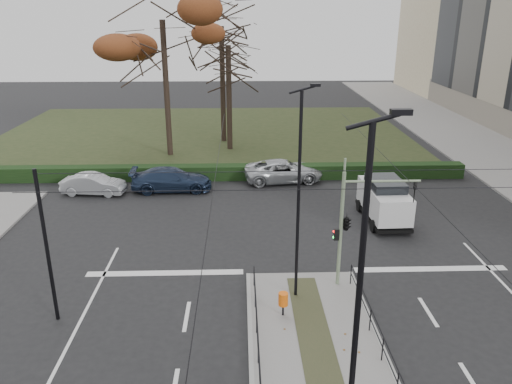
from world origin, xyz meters
TOP-DOWN VIEW (x-y plane):
  - ground at (0.00, 0.00)m, footprint 140.00×140.00m
  - sidewalk_east at (18.00, 22.00)m, footprint 8.00×90.00m
  - park at (-6.00, 32.00)m, footprint 38.00×26.00m
  - hedge at (-6.00, 18.60)m, footprint 38.00×1.00m
  - median_railing at (0.00, -2.60)m, footprint 4.14×13.24m
  - catenary at (0.00, 1.62)m, footprint 20.00×34.00m
  - traffic_light at (1.79, 4.01)m, footprint 3.38×1.94m
  - litter_bin at (-1.01, 1.78)m, footprint 0.37×0.37m
  - streetlamp_median_near at (-0.09, -5.48)m, footprint 0.77×0.16m
  - streetlamp_median_far at (-0.36, 3.18)m, footprint 0.71×0.15m
  - parked_car_second at (-11.95, 15.86)m, footprint 4.14×1.84m
  - parked_car_third at (-7.06, 16.39)m, footprint 5.24×2.29m
  - parked_car_fourth at (0.37, 18.00)m, footprint 5.60×3.09m
  - white_van at (5.34, 11.03)m, footprint 2.20×4.60m
  - rust_tree at (-8.25, 24.75)m, footprint 10.57×10.57m
  - bare_tree_center at (-4.04, 29.19)m, footprint 6.80×6.80m
  - bare_tree_near at (-3.45, 26.40)m, footprint 6.09×6.09m

SIDE VIEW (x-z plane):
  - ground at x=0.00m, z-range 0.00..0.00m
  - park at x=-6.00m, z-range 0.00..0.10m
  - sidewalk_east at x=18.00m, z-range 0.00..0.14m
  - hedge at x=-6.00m, z-range 0.00..1.00m
  - parked_car_second at x=-11.95m, z-range 0.00..1.32m
  - parked_car_fourth at x=0.37m, z-range 0.00..1.48m
  - parked_car_third at x=-7.06m, z-range 0.00..1.50m
  - litter_bin at x=-1.01m, z-range 0.34..1.29m
  - median_railing at x=0.00m, z-range 0.52..1.44m
  - white_van at x=5.34m, z-range 0.05..2.48m
  - traffic_light at x=1.79m, z-range 0.55..5.52m
  - catenary at x=0.00m, z-range 0.42..6.42m
  - streetlamp_median_far at x=-0.36m, z-range 0.21..8.73m
  - streetlamp_median_near at x=-0.09m, z-range 0.22..9.46m
  - bare_tree_near at x=-3.45m, z-range 2.30..13.46m
  - bare_tree_center at x=-4.04m, z-range 2.66..15.62m
  - rust_tree at x=-8.25m, z-range 3.63..17.22m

